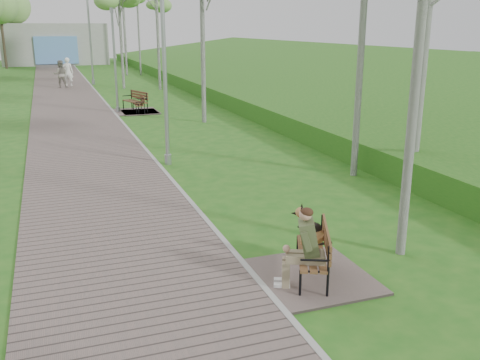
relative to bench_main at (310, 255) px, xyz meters
name	(u,v)px	position (x,y,z in m)	size (l,w,h in m)	color
ground	(242,264)	(-0.78, 0.89, -0.40)	(120.00, 120.00, 0.00)	#236219
walkway	(68,101)	(-2.53, 22.39, -0.38)	(3.50, 67.00, 0.04)	#695A55
kerb	(103,99)	(-0.78, 22.39, -0.38)	(0.10, 67.00, 0.05)	#999993
embankment	(319,94)	(11.22, 20.89, -0.40)	(14.00, 70.00, 1.60)	#487F26
building_north	(55,44)	(-2.28, 51.86, 1.59)	(10.00, 5.20, 4.00)	#9E9E99
bench_main	(310,255)	(0.00, 0.00, 0.00)	(1.66, 1.84, 1.45)	#695A55
bench_second	(139,109)	(0.29, 17.37, -0.23)	(1.54, 1.71, 0.94)	#695A55
bench_third	(135,107)	(0.17, 17.65, -0.19)	(1.87, 2.08, 1.15)	#695A55
lamp_post_near	(165,82)	(-0.50, 7.74, 1.91)	(0.19, 0.19, 4.94)	#9DA0A5
lamp_post_second	(115,65)	(-0.60, 17.70, 1.71)	(0.17, 0.17, 4.51)	#9DA0A5
lamp_post_third	(91,44)	(-0.56, 30.38, 2.22)	(0.22, 0.22, 5.60)	#9DA0A5
pedestrian_near	(68,72)	(-2.14, 29.81, 0.51)	(0.67, 0.44, 1.83)	white
pedestrian_far	(60,74)	(-2.64, 28.87, 0.46)	(0.83, 0.65, 1.72)	gray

